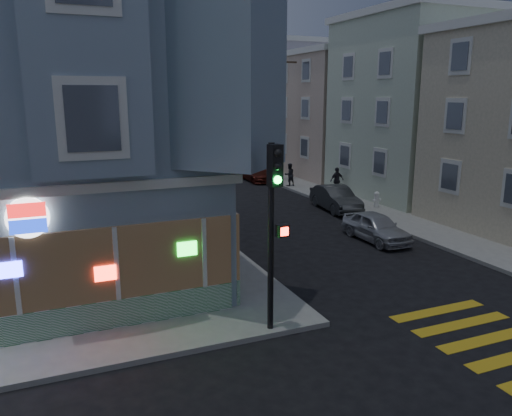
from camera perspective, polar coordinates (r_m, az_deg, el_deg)
ground at (r=11.61m, az=0.26°, el=-19.96°), size 120.00×120.00×0.00m
sidewalk_ne at (r=42.20m, az=17.13°, el=3.77°), size 24.00×42.00×0.15m
row_house_b at (r=34.19m, az=20.69°, el=10.52°), size 12.00×8.60×10.50m
row_house_c at (r=41.25m, az=11.95°, el=10.26°), size 12.00×8.60×9.00m
row_house_d at (r=48.91m, az=5.91°, el=11.70°), size 12.00×8.60×10.50m
utility_pole at (r=36.61m, az=2.98°, el=10.46°), size 2.20×0.30×9.00m
street_tree_near at (r=42.22m, az=-0.36°, el=9.61°), size 3.00×3.00×5.30m
street_tree_far at (r=49.70m, az=-3.92°, el=10.06°), size 3.00×3.00×5.30m
pedestrian_a at (r=34.42m, az=3.83°, el=3.83°), size 0.83×0.69×1.56m
pedestrian_b at (r=32.14m, az=9.23°, el=3.13°), size 0.99×0.46×1.65m
parked_car_a at (r=22.49m, az=13.56°, el=-2.12°), size 1.51×3.71×1.26m
parked_car_b at (r=27.97m, az=9.10°, el=1.09°), size 1.88×4.27×1.37m
parked_car_c at (r=37.25m, az=0.02°, el=4.00°), size 1.70×4.04×1.16m
parked_car_d at (r=42.05m, az=-5.33°, el=5.07°), size 2.47×4.89×1.33m
traffic_signal at (r=12.60m, az=2.05°, el=0.12°), size 0.60×0.56×4.98m
fire_hydrant at (r=28.62m, az=13.62°, el=1.02°), size 0.51×0.30×0.89m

